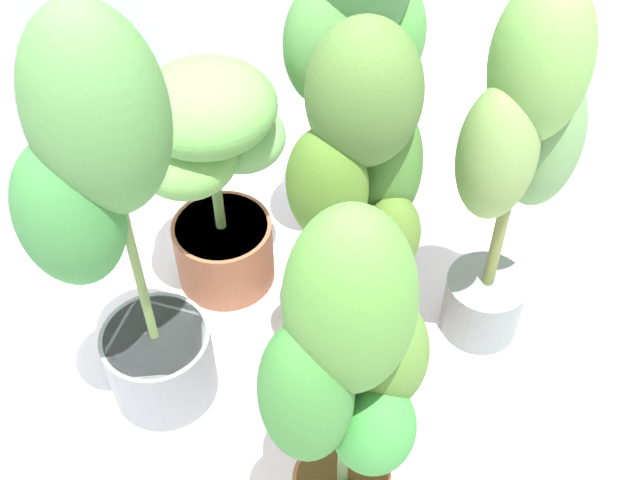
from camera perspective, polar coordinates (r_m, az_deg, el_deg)
ground_plane at (r=1.95m, az=4.65°, el=-9.85°), size 8.00×8.00×0.00m
potted_plant_back_right at (r=1.87m, az=2.81°, el=13.90°), size 0.41×0.33×1.04m
potted_plant_front_right at (r=1.67m, az=13.72°, el=5.67°), size 0.32×0.24×0.95m
potted_plant_center at (r=1.57m, az=2.92°, el=3.20°), size 0.30×0.30×0.92m
potted_plant_back_left at (r=1.52m, az=-14.38°, el=1.38°), size 0.35×0.30×1.01m
potted_plant_front_left at (r=1.32m, az=1.95°, el=-10.35°), size 0.31×0.29×0.91m
potted_plant_back_center at (r=1.88m, az=-7.48°, el=5.21°), size 0.42×0.42×0.64m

